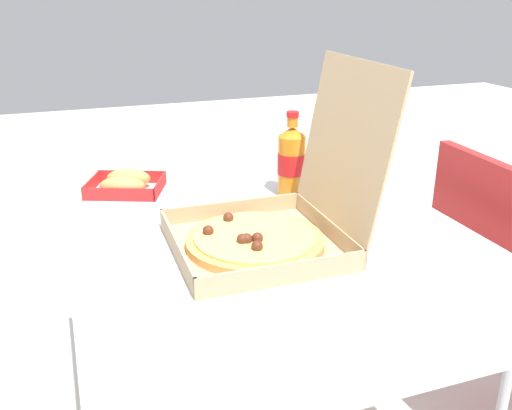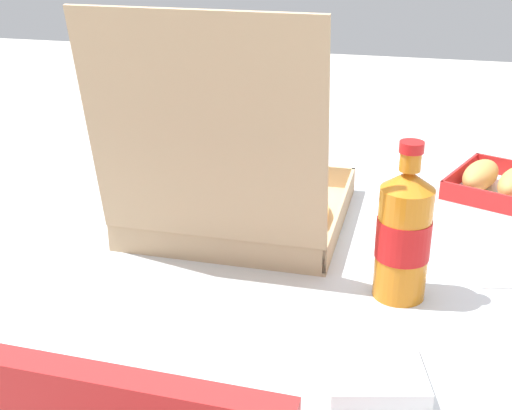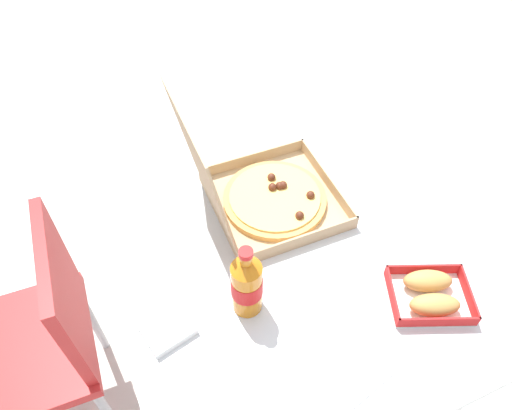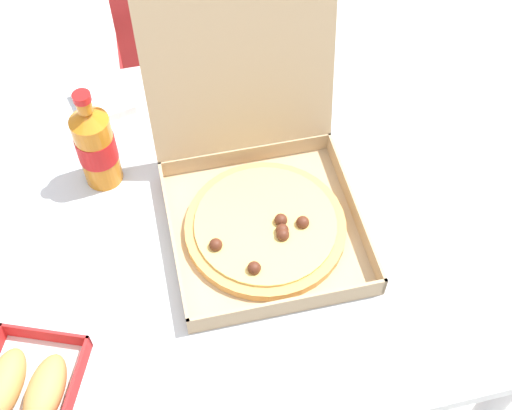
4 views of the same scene
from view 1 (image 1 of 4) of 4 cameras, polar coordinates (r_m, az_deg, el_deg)
The scene contains 7 objects.
dining_table at distance 1.33m, azimuth 0.90°, elevation -5.33°, with size 1.15×0.88×0.70m.
chair at distance 1.68m, azimuth 24.08°, elevation -6.87°, with size 0.41×0.41×0.83m.
pizza_box_open at distance 1.19m, azimuth 1.59°, elevation -1.85°, with size 0.35×0.41×0.38m.
bread_side_box at distance 1.54m, azimuth -13.08°, elevation 2.08°, with size 0.21×0.23×0.06m.
cola_bottle at distance 1.47m, azimuth 3.63°, elevation 4.50°, with size 0.07×0.07×0.22m.
paper_menu at distance 1.63m, azimuth -3.66°, elevation 2.82°, with size 0.21×0.15×0.00m, color white.
napkin_pile at distance 1.57m, azimuth 10.47°, elevation 2.02°, with size 0.11×0.11×0.02m, color white.
Camera 1 is at (1.11, -0.42, 1.23)m, focal length 39.44 mm.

